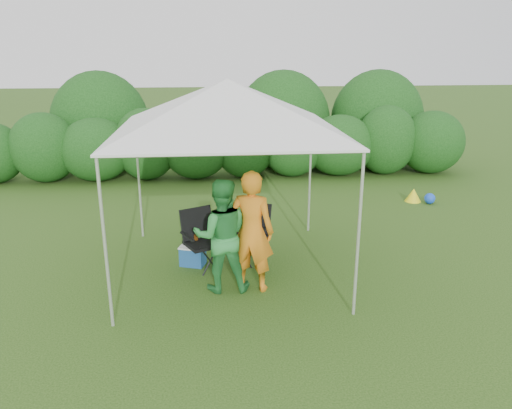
{
  "coord_description": "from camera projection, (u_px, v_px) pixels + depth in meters",
  "views": [
    {
      "loc": [
        -0.26,
        -6.48,
        3.27
      ],
      "look_at": [
        0.39,
        0.4,
        1.05
      ],
      "focal_mm": 35.0,
      "sensor_mm": 36.0,
      "label": 1
    }
  ],
  "objects": [
    {
      "name": "ground",
      "position": [
        232.0,
        283.0,
        7.16
      ],
      "size": [
        70.0,
        70.0,
        0.0
      ],
      "primitive_type": "plane",
      "color": "#375B1C"
    },
    {
      "name": "hedge",
      "position": [
        226.0,
        146.0,
        12.61
      ],
      "size": [
        12.71,
        1.53,
        1.8
      ],
      "color": "#1D5219",
      "rests_on": "ground"
    },
    {
      "name": "canopy",
      "position": [
        228.0,
        106.0,
        6.89
      ],
      "size": [
        3.1,
        3.1,
        2.83
      ],
      "color": "silver",
      "rests_on": "ground"
    },
    {
      "name": "chair_right",
      "position": [
        252.0,
        229.0,
        7.81
      ],
      "size": [
        0.7,
        0.69,
        0.91
      ],
      "rotation": [
        0.0,
        0.0,
        -0.5
      ],
      "color": "black",
      "rests_on": "ground"
    },
    {
      "name": "chair_left",
      "position": [
        201.0,
        235.0,
        7.56
      ],
      "size": [
        0.7,
        0.68,
        0.91
      ],
      "rotation": [
        0.0,
        0.0,
        0.46
      ],
      "color": "black",
      "rests_on": "ground"
    },
    {
      "name": "man",
      "position": [
        251.0,
        231.0,
        6.77
      ],
      "size": [
        0.72,
        0.59,
        1.7
      ],
      "primitive_type": "imported",
      "rotation": [
        0.0,
        0.0,
        2.8
      ],
      "color": "orange",
      "rests_on": "ground"
    },
    {
      "name": "woman",
      "position": [
        221.0,
        236.0,
        6.77
      ],
      "size": [
        0.78,
        0.61,
        1.59
      ],
      "primitive_type": "imported",
      "rotation": [
        0.0,
        0.0,
        3.13
      ],
      "color": "green",
      "rests_on": "ground"
    },
    {
      "name": "cooler",
      "position": [
        193.0,
        255.0,
        7.72
      ],
      "size": [
        0.44,
        0.38,
        0.32
      ],
      "rotation": [
        0.0,
        0.0,
        -0.33
      ],
      "color": "#205295",
      "rests_on": "ground"
    },
    {
      "name": "bottle",
      "position": [
        196.0,
        239.0,
        7.6
      ],
      "size": [
        0.07,
        0.07,
        0.25
      ],
      "primitive_type": "cylinder",
      "color": "#592D0C",
      "rests_on": "cooler"
    },
    {
      "name": "lawn_toy",
      "position": [
        418.0,
        196.0,
        10.82
      ],
      "size": [
        0.58,
        0.48,
        0.29
      ],
      "color": "yellow",
      "rests_on": "ground"
    }
  ]
}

